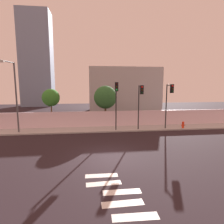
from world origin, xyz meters
TOP-DOWN VIEW (x-y plane):
  - ground_plane at (0.00, 0.00)m, footprint 80.00×80.00m
  - sidewalk at (0.00, 8.20)m, footprint 36.00×2.40m
  - perimeter_wall at (0.00, 9.49)m, footprint 36.00×0.18m
  - crosswalk_marking at (-0.22, -4.10)m, footprint 2.87×3.89m
  - traffic_light_left at (7.18, 6.89)m, footprint 0.34×1.51m
  - traffic_light_center at (1.43, 6.84)m, footprint 0.39×1.62m
  - traffic_light_right at (3.97, 6.81)m, footprint 0.35×1.64m
  - street_lamp_curbside at (-8.74, 7.46)m, footprint 0.75×2.23m
  - fire_hydrant at (9.25, 7.47)m, footprint 0.44×0.26m
  - roadside_tree_leftmost at (-5.89, 10.72)m, footprint 2.08×2.08m
  - roadside_tree_midleft at (0.64, 10.72)m, footprint 2.84×2.84m
  - low_building_distant at (5.39, 23.49)m, footprint 13.39×6.00m
  - tower_on_skyline at (-13.71, 35.49)m, footprint 7.16×5.00m

SIDE VIEW (x-z plane):
  - ground_plane at x=0.00m, z-range 0.00..0.00m
  - crosswalk_marking at x=-0.22m, z-range 0.00..0.01m
  - sidewalk at x=0.00m, z-range 0.00..0.15m
  - fire_hydrant at x=9.25m, z-range 0.18..0.92m
  - perimeter_wall at x=0.00m, z-range 0.15..1.95m
  - roadside_tree_midleft at x=0.64m, z-range 1.04..5.99m
  - roadside_tree_leftmost at x=-5.89m, z-range 1.23..5.80m
  - traffic_light_right at x=3.97m, z-range 1.26..6.10m
  - traffic_light_left at x=7.18m, z-range 1.28..6.22m
  - traffic_light_center at x=1.43m, z-range 1.31..6.45m
  - low_building_distant at x=5.39m, z-range 0.00..8.30m
  - street_lamp_curbside at x=-8.74m, z-range 0.81..7.88m
  - tower_on_skyline at x=-13.71m, z-range 0.00..22.27m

